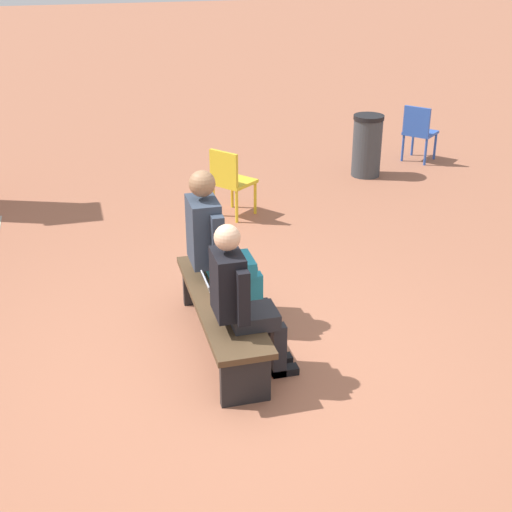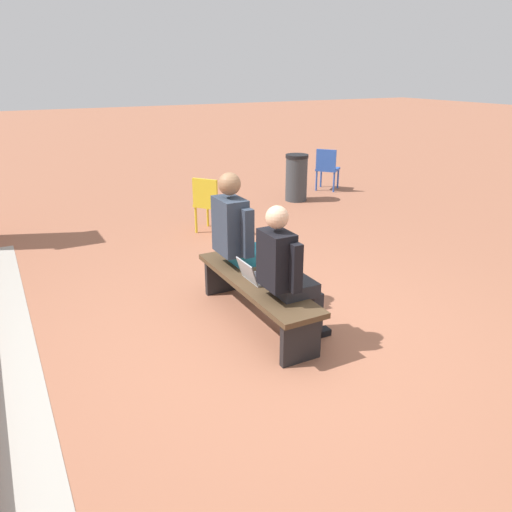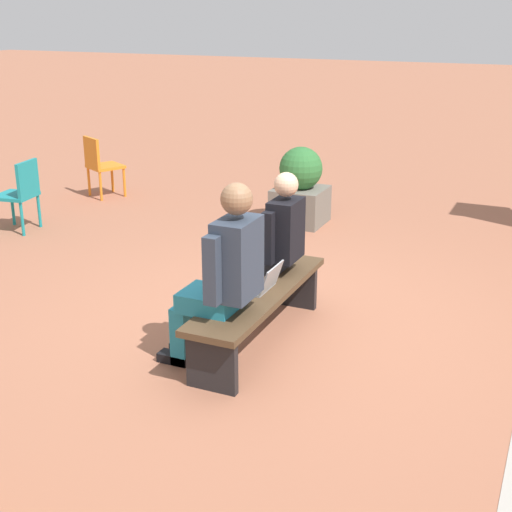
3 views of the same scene
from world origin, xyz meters
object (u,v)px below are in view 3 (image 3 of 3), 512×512
(person_student, at_px, (274,242))
(laptop, at_px, (261,283))
(planter, at_px, (300,188))
(plastic_chair_by_pillar, at_px, (21,191))
(plastic_chair_foreground, at_px, (100,163))
(person_adult, at_px, (223,273))
(bench, at_px, (259,301))

(person_student, height_order, laptop, person_student)
(laptop, xyz_separation_m, planter, (-3.20, -0.89, -0.06))
(person_student, distance_m, plastic_chair_by_pillar, 3.86)
(laptop, height_order, plastic_chair_foreground, plastic_chair_foreground)
(laptop, relative_size, plastic_chair_foreground, 0.38)
(plastic_chair_foreground, bearing_deg, person_adult, 45.16)
(bench, relative_size, laptop, 5.62)
(person_student, relative_size, planter, 1.37)
(bench, xyz_separation_m, person_adult, (0.47, -0.07, 0.39))
(plastic_chair_foreground, relative_size, planter, 0.89)
(plastic_chair_by_pillar, relative_size, planter, 0.89)
(person_student, distance_m, laptop, 0.48)
(person_student, height_order, person_adult, person_adult)
(bench, distance_m, person_student, 0.56)
(person_student, xyz_separation_m, laptop, (0.43, 0.08, -0.19))
(bench, xyz_separation_m, plastic_chair_by_pillar, (-1.59, -3.74, 0.13))
(laptop, height_order, plastic_chair_by_pillar, plastic_chair_by_pillar)
(person_student, relative_size, laptop, 4.02)
(plastic_chair_by_pillar, bearing_deg, planter, 119.52)
(person_adult, height_order, planter, person_adult)
(plastic_chair_foreground, bearing_deg, laptop, 49.68)
(person_student, bearing_deg, laptop, 9.99)
(person_student, bearing_deg, plastic_chair_by_pillar, -107.35)
(plastic_chair_foreground, xyz_separation_m, planter, (0.07, 2.97, -0.04))
(laptop, bearing_deg, planter, -164.55)
(bench, relative_size, person_student, 1.40)
(plastic_chair_by_pillar, xyz_separation_m, plastic_chair_foreground, (-1.69, -0.10, 0.00))
(person_adult, height_order, plastic_chair_foreground, person_adult)
(person_student, xyz_separation_m, plastic_chair_foreground, (-2.84, -3.78, -0.21))
(laptop, bearing_deg, person_adult, -9.83)
(plastic_chair_foreground, bearing_deg, person_student, 53.07)
(person_student, bearing_deg, planter, -163.72)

